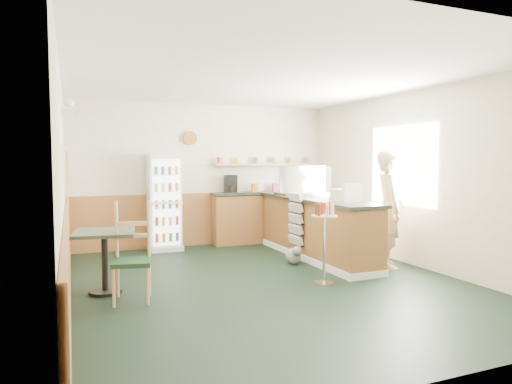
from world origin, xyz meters
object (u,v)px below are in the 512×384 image
drinks_fridge (164,202)px  cash_register (346,196)px  shopkeeper (389,209)px  display_case (303,181)px  cafe_chair (131,248)px  condiment_stand (324,232)px  cafe_table (105,249)px

drinks_fridge → cash_register: bearing=-49.2°
shopkeeper → cash_register: bearing=105.4°
display_case → drinks_fridge: bearing=151.4°
cafe_chair → condiment_stand: bearing=5.5°
drinks_fridge → display_case: drinks_fridge is taller
cash_register → condiment_stand: (-0.70, -0.56, -0.42)m
condiment_stand → cafe_table: (-2.70, 0.65, -0.14)m
shopkeeper → condiment_stand: size_ratio=1.67×
drinks_fridge → cafe_table: bearing=-116.2°
cash_register → shopkeeper: 0.74m
shopkeeper → condiment_stand: 1.48m
drinks_fridge → condiment_stand: size_ratio=1.64×
drinks_fridge → display_case: (2.19, -1.20, 0.39)m
cash_register → cafe_table: (-3.40, 0.09, -0.56)m
drinks_fridge → cafe_table: size_ratio=2.18×
cash_register → cafe_table: bearing=172.6°
display_case → condiment_stand: display_case is taller
shopkeeper → cafe_table: shopkeeper is taller
drinks_fridge → cafe_table: drinks_fridge is taller
cafe_table → cafe_chair: bearing=-54.4°
drinks_fridge → cafe_chair: size_ratio=1.51×
shopkeeper → drinks_fridge: bearing=72.1°
cafe_chair → shopkeeper: bearing=14.6°
cash_register → condiment_stand: 0.99m
display_case → cash_register: 1.35m
cash_register → cafe_chair: bearing=179.2°
shopkeeper → cafe_table: bearing=111.8°
display_case → shopkeeper: size_ratio=0.50×
drinks_fridge → display_case: 2.53m
display_case → shopkeeper: shopkeeper is taller
shopkeeper → cafe_chair: 3.85m
display_case → cash_register: bearing=-90.0°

